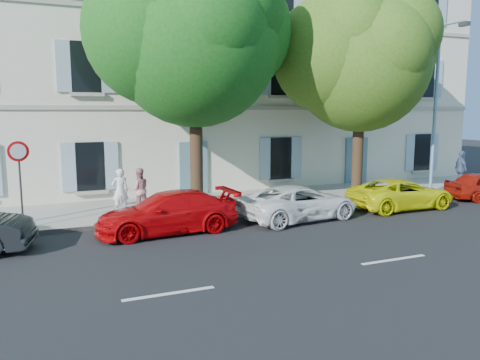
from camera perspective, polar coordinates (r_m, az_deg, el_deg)
name	(u,v)px	position (r m, az deg, el deg)	size (l,w,h in m)	color
ground	(313,226)	(16.15, 8.92, -5.51)	(90.00, 90.00, 0.00)	black
sidewalk	(258,200)	(19.97, 2.25, -2.51)	(36.00, 4.50, 0.15)	#A09E96
kerb	(282,210)	(18.07, 5.15, -3.69)	(36.00, 0.16, 0.16)	#9E998E
building	(213,69)	(25.04, -3.35, 13.31)	(28.00, 7.00, 12.00)	beige
car_red_coupe	(168,212)	(15.09, -8.82, -3.93)	(1.84, 4.53, 1.32)	#BC0508
car_white_coupe	(299,203)	(16.84, 7.24, -2.75)	(2.05, 4.44, 1.24)	white
car_yellow_supercar	(401,194)	(19.64, 19.05, -1.60)	(2.00, 4.33, 1.20)	#DEE009
tree_left	(195,43)	(17.82, -5.53, 16.29)	(6.18, 6.18, 9.57)	#3A2819
tree_right	(361,64)	(20.82, 14.52, 13.55)	(5.74, 5.74, 8.84)	#3A2819
road_sign	(19,166)	(16.19, -25.32, 1.57)	(0.63, 0.20, 2.78)	#383A3D
street_lamp	(438,100)	(22.72, 23.02, 9.01)	(0.26, 1.58, 7.43)	#7293BF
pedestrian_a	(120,191)	(17.57, -14.39, -1.30)	(0.60, 0.39, 1.64)	silver
pedestrian_b	(139,190)	(17.75, -12.21, -1.17)	(0.79, 0.61, 1.62)	#C37D84
pedestrian_c	(461,169)	(25.18, 25.34, 1.20)	(1.06, 0.44, 1.80)	#45577F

